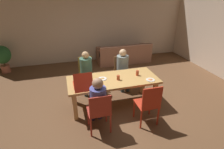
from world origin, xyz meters
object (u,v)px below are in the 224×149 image
(chair_3, at_px, (149,103))
(couch, at_px, (124,55))
(dining_table, at_px, (113,82))
(chair_0, at_px, (100,111))
(person_2, at_px, (123,66))
(person_1, at_px, (87,69))
(drinking_glass_1, at_px, (100,83))
(chair_1, at_px, (86,73))
(drinking_glass_0, at_px, (118,78))
(pizza_box_0, at_px, (83,84))
(plate_1, at_px, (150,80))
(potted_plant, at_px, (2,56))
(chair_2, at_px, (121,70))
(person_0, at_px, (98,99))
(drinking_glass_2, at_px, (137,73))
(plate_0, at_px, (102,79))

(chair_3, distance_m, couch, 3.75)
(dining_table, height_order, chair_0, chair_0)
(person_2, relative_size, couch, 0.56)
(chair_3, bearing_deg, person_1, 121.23)
(dining_table, distance_m, drinking_glass_1, 0.48)
(dining_table, height_order, couch, couch)
(person_2, distance_m, chair_3, 1.68)
(chair_1, distance_m, drinking_glass_0, 1.22)
(pizza_box_0, xyz_separation_m, plate_1, (1.58, -0.16, -0.04))
(chair_1, relative_size, potted_plant, 1.02)
(person_2, bearing_deg, dining_table, -124.13)
(drinking_glass_0, height_order, potted_plant, potted_plant)
(person_1, xyz_separation_m, plate_1, (1.36, -1.09, 0.03))
(person_1, height_order, chair_2, person_1)
(dining_table, relative_size, drinking_glass_1, 14.47)
(dining_table, height_order, drinking_glass_0, drinking_glass_0)
(chair_0, relative_size, chair_1, 0.93)
(chair_0, xyz_separation_m, plate_1, (1.36, 0.58, 0.21))
(person_0, relative_size, couch, 0.57)
(person_1, distance_m, potted_plant, 3.33)
(chair_2, distance_m, couch, 2.01)
(dining_table, bearing_deg, person_2, 55.87)
(chair_0, distance_m, chair_1, 1.80)
(drinking_glass_0, bearing_deg, drinking_glass_1, -158.04)
(chair_1, relative_size, plate_1, 4.72)
(person_2, relative_size, plate_1, 5.65)
(drinking_glass_0, distance_m, couch, 3.09)
(chair_3, bearing_deg, drinking_glass_2, 82.61)
(plate_1, distance_m, drinking_glass_1, 1.21)
(pizza_box_0, height_order, couch, pizza_box_0)
(chair_3, relative_size, drinking_glass_1, 6.40)
(plate_1, bearing_deg, drinking_glass_2, 121.56)
(dining_table, distance_m, potted_plant, 4.25)
(person_1, xyz_separation_m, plate_0, (0.28, -0.73, 0.03))
(chair_2, xyz_separation_m, couch, (0.72, 1.86, -0.23))
(chair_1, bearing_deg, drinking_glass_0, -57.92)
(chair_1, bearing_deg, drinking_glass_2, -37.75)
(dining_table, xyz_separation_m, drinking_glass_0, (0.11, -0.07, 0.15))
(chair_0, bearing_deg, chair_3, -2.39)
(person_1, relative_size, chair_2, 1.30)
(person_0, distance_m, drinking_glass_0, 0.90)
(drinking_glass_0, bearing_deg, chair_1, 122.08)
(person_1, height_order, plate_0, person_1)
(chair_0, bearing_deg, person_1, 90.00)
(person_1, relative_size, plate_0, 5.66)
(couch, distance_m, potted_plant, 4.35)
(person_1, height_order, plate_1, person_1)
(chair_2, bearing_deg, chair_3, -90.00)
(plate_1, xyz_separation_m, drinking_glass_2, (-0.20, 0.33, 0.05))
(chair_2, height_order, pizza_box_0, pizza_box_0)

